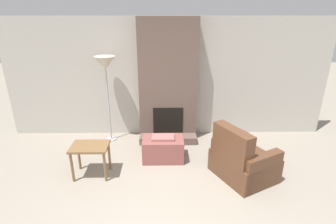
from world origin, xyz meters
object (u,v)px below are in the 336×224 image
(armchair, at_px, (241,162))
(side_table, at_px, (90,151))
(ottoman, at_px, (163,148))
(floor_lamp_left, at_px, (105,66))

(armchair, bearing_deg, side_table, 60.33)
(ottoman, bearing_deg, floor_lamp_left, 144.00)
(floor_lamp_left, bearing_deg, armchair, -30.36)
(side_table, bearing_deg, ottoman, 22.50)
(ottoman, distance_m, floor_lamp_left, 2.03)
(side_table, xyz_separation_m, floor_lamp_left, (0.08, 1.35, 1.18))
(armchair, relative_size, floor_lamp_left, 0.65)
(armchair, distance_m, floor_lamp_left, 3.18)
(side_table, relative_size, floor_lamp_left, 0.34)
(armchair, xyz_separation_m, side_table, (-2.56, 0.10, 0.18))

